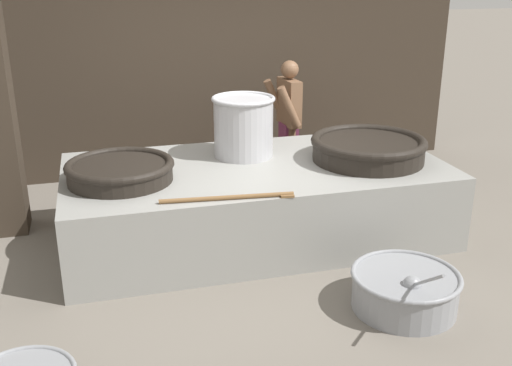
{
  "coord_description": "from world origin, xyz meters",
  "views": [
    {
      "loc": [
        -1.54,
        -5.61,
        2.7
      ],
      "look_at": [
        0.0,
        0.0,
        0.58
      ],
      "focal_mm": 42.0,
      "sensor_mm": 36.0,
      "label": 1
    }
  ],
  "objects_px": {
    "stock_pot": "(244,125)",
    "giant_wok_far": "(368,148)",
    "cook": "(288,119)",
    "giant_wok_near": "(120,170)",
    "prep_bowl_vegetables": "(405,289)"
  },
  "relations": [
    {
      "from": "giant_wok_near",
      "to": "stock_pot",
      "type": "height_order",
      "value": "stock_pot"
    },
    {
      "from": "giant_wok_near",
      "to": "prep_bowl_vegetables",
      "type": "height_order",
      "value": "giant_wok_near"
    },
    {
      "from": "giant_wok_far",
      "to": "cook",
      "type": "bearing_deg",
      "value": 102.33
    },
    {
      "from": "giant_wok_far",
      "to": "prep_bowl_vegetables",
      "type": "bearing_deg",
      "value": -103.06
    },
    {
      "from": "giant_wok_far",
      "to": "prep_bowl_vegetables",
      "type": "distance_m",
      "value": 1.78
    },
    {
      "from": "giant_wok_near",
      "to": "prep_bowl_vegetables",
      "type": "xyz_separation_m",
      "value": [
        2.17,
        -1.62,
        -0.7
      ]
    },
    {
      "from": "cook",
      "to": "prep_bowl_vegetables",
      "type": "distance_m",
      "value": 3.26
    },
    {
      "from": "giant_wok_near",
      "to": "stock_pot",
      "type": "relative_size",
      "value": 1.53
    },
    {
      "from": "stock_pot",
      "to": "giant_wok_far",
      "type": "bearing_deg",
      "value": -22.66
    },
    {
      "from": "cook",
      "to": "prep_bowl_vegetables",
      "type": "xyz_separation_m",
      "value": [
        -0.02,
        -3.19,
        -0.68
      ]
    },
    {
      "from": "giant_wok_far",
      "to": "giant_wok_near",
      "type": "bearing_deg",
      "value": 179.31
    },
    {
      "from": "giant_wok_far",
      "to": "cook",
      "type": "distance_m",
      "value": 1.64
    },
    {
      "from": "giant_wok_near",
      "to": "giant_wok_far",
      "type": "xyz_separation_m",
      "value": [
        2.54,
        -0.03,
        0.03
      ]
    },
    {
      "from": "cook",
      "to": "stock_pot",
      "type": "bearing_deg",
      "value": 47.6
    },
    {
      "from": "giant_wok_near",
      "to": "cook",
      "type": "relative_size",
      "value": 0.64
    }
  ]
}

